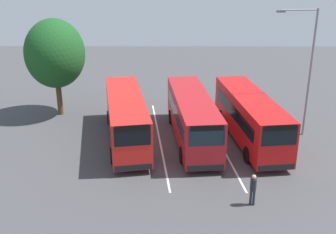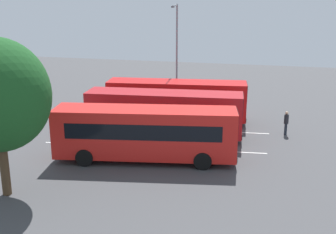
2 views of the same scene
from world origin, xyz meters
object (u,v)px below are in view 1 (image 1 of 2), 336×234
(pedestrian, at_px, (253,187))
(street_lamp, at_px, (307,66))
(bus_center_right, at_px, (250,116))
(bus_center_left, at_px, (192,116))
(depot_tree, at_px, (55,54))
(bus_far_left, at_px, (126,117))

(pedestrian, height_order, street_lamp, street_lamp)
(bus_center_right, bearing_deg, bus_center_left, -96.21)
(bus_center_left, bearing_deg, depot_tree, -122.42)
(bus_far_left, bearing_deg, bus_center_right, 80.81)
(bus_center_left, relative_size, depot_tree, 1.40)
(bus_center_left, bearing_deg, bus_center_right, 85.03)
(street_lamp, height_order, depot_tree, street_lamp)
(bus_far_left, distance_m, street_lamp, 12.96)
(street_lamp, distance_m, depot_tree, 19.00)
(street_lamp, xyz_separation_m, depot_tree, (-4.25, -18.52, -0.07))
(depot_tree, bearing_deg, street_lamp, 77.06)
(street_lamp, bearing_deg, bus_center_left, 1.68)
(bus_center_right, height_order, pedestrian, bus_center_right)
(bus_center_right, relative_size, street_lamp, 1.22)
(bus_far_left, relative_size, street_lamp, 1.22)
(bus_far_left, distance_m, bus_center_right, 8.57)
(bus_far_left, bearing_deg, depot_tree, -141.68)
(bus_center_right, xyz_separation_m, pedestrian, (8.30, -1.30, -0.76))
(bus_far_left, height_order, bus_center_right, same)
(bus_center_right, xyz_separation_m, depot_tree, (-5.25, -14.62, 3.28))
(bus_center_right, xyz_separation_m, street_lamp, (-0.99, 3.90, 3.35))
(pedestrian, bearing_deg, bus_center_right, 16.96)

